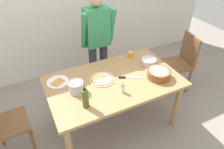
# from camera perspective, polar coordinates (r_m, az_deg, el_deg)

# --- Properties ---
(ground) EXTENTS (8.00, 8.00, 0.00)m
(ground) POSITION_cam_1_polar(r_m,az_deg,el_deg) (3.03, 0.43, -12.95)
(ground) COLOR gray
(dining_table) EXTENTS (1.60, 0.96, 0.76)m
(dining_table) POSITION_cam_1_polar(r_m,az_deg,el_deg) (2.56, 0.50, -3.14)
(dining_table) COLOR #A37A4C
(dining_table) RESTS_ON ground
(person_cook) EXTENTS (0.49, 0.25, 1.62)m
(person_cook) POSITION_cam_1_polar(r_m,az_deg,el_deg) (3.03, -4.03, 9.69)
(person_cook) COLOR #2D2D38
(person_cook) RESTS_ON ground
(chair_wooden_left) EXTENTS (0.42, 0.42, 0.95)m
(chair_wooden_left) POSITION_cam_1_polar(r_m,az_deg,el_deg) (2.61, -28.45, -11.58)
(chair_wooden_left) COLOR brown
(chair_wooden_left) RESTS_ON ground
(chair_wooden_right) EXTENTS (0.46, 0.46, 0.95)m
(chair_wooden_right) POSITION_cam_1_polar(r_m,az_deg,el_deg) (3.46, 18.64, 3.79)
(chair_wooden_right) COLOR brown
(chair_wooden_right) RESTS_ON ground
(pizza_raw_on_board) EXTENTS (0.30, 0.30, 0.02)m
(pizza_raw_on_board) POSITION_cam_1_polar(r_m,az_deg,el_deg) (2.50, -2.71, -1.28)
(pizza_raw_on_board) COLOR beige
(pizza_raw_on_board) RESTS_ON dining_table
(plate_with_slice) EXTENTS (0.26, 0.26, 0.02)m
(plate_with_slice) POSITION_cam_1_polar(r_m,az_deg,el_deg) (2.54, -14.77, -2.01)
(plate_with_slice) COLOR white
(plate_with_slice) RESTS_ON dining_table
(popcorn_bowl) EXTENTS (0.28, 0.28, 0.11)m
(popcorn_bowl) POSITION_cam_1_polar(r_m,az_deg,el_deg) (2.57, 12.80, 0.38)
(popcorn_bowl) COLOR brown
(popcorn_bowl) RESTS_ON dining_table
(mixing_bowl_steel) EXTENTS (0.20, 0.20, 0.08)m
(mixing_bowl_steel) POSITION_cam_1_polar(r_m,az_deg,el_deg) (2.80, 10.08, 3.52)
(mixing_bowl_steel) COLOR #B7B7BC
(mixing_bowl_steel) RESTS_ON dining_table
(olive_oil_bottle) EXTENTS (0.07, 0.07, 0.26)m
(olive_oil_bottle) POSITION_cam_1_polar(r_m,az_deg,el_deg) (2.11, -7.39, -6.51)
(olive_oil_bottle) COLOR #47561E
(olive_oil_bottle) RESTS_ON dining_table
(steel_pot) EXTENTS (0.17, 0.17, 0.13)m
(steel_pot) POSITION_cam_1_polar(r_m,az_deg,el_deg) (2.33, -9.87, -3.43)
(steel_pot) COLOR #B7B7BC
(steel_pot) RESTS_ON dining_table
(cup_orange) EXTENTS (0.07, 0.07, 0.08)m
(cup_orange) POSITION_cam_1_polar(r_m,az_deg,el_deg) (2.92, 5.13, 5.45)
(cup_orange) COLOR orange
(cup_orange) RESTS_ON dining_table
(salt_shaker) EXTENTS (0.04, 0.04, 0.11)m
(salt_shaker) POSITION_cam_1_polar(r_m,az_deg,el_deg) (2.30, 2.99, -3.89)
(salt_shaker) COLOR white
(salt_shaker) RESTS_ON dining_table
(chef_knife) EXTENTS (0.27, 0.15, 0.02)m
(chef_knife) POSITION_cam_1_polar(r_m,az_deg,el_deg) (2.54, 4.26, -0.84)
(chef_knife) COLOR silver
(chef_knife) RESTS_ON dining_table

